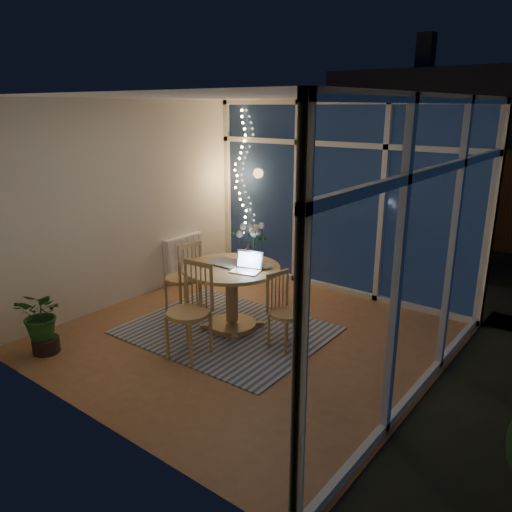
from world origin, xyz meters
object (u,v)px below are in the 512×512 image
at_px(flower_vase, 249,254).
at_px(chair_right, 287,312).
at_px(potted_plant, 43,319).
at_px(chair_left, 182,277).
at_px(laptop, 245,262).
at_px(chair_front, 188,311).
at_px(dining_table, 232,298).

bearing_deg(flower_vase, chair_right, -20.07).
height_order(flower_vase, potted_plant, flower_vase).
xyz_separation_m(chair_left, chair_right, (1.58, -0.00, -0.06)).
relative_size(laptop, flower_vase, 1.50).
relative_size(chair_left, chair_front, 0.95).
height_order(chair_left, potted_plant, chair_left).
height_order(chair_left, chair_right, chair_left).
distance_m(chair_left, laptop, 1.11).
xyz_separation_m(laptop, potted_plant, (-1.42, -1.62, -0.50)).
xyz_separation_m(chair_right, potted_plant, (-1.96, -1.64, -0.04)).
bearing_deg(chair_left, laptop, 95.43).
relative_size(chair_left, laptop, 3.06).
distance_m(flower_vase, potted_plant, 2.32).
bearing_deg(potted_plant, laptop, 48.80).
bearing_deg(chair_left, potted_plant, -6.51).
bearing_deg(laptop, chair_left, 164.14).
relative_size(dining_table, flower_vase, 5.31).
height_order(chair_front, laptop, chair_front).
bearing_deg(flower_vase, potted_plant, -123.13).
height_order(dining_table, chair_right, chair_right).
xyz_separation_m(flower_vase, potted_plant, (-1.24, -1.90, -0.49)).
relative_size(chair_front, laptop, 3.21).
distance_m(chair_front, potted_plant, 1.54).
relative_size(chair_right, laptop, 2.69).
distance_m(chair_right, flower_vase, 0.88).
relative_size(chair_left, potted_plant, 1.26).
xyz_separation_m(laptop, flower_vase, (-0.18, 0.28, -0.01)).
xyz_separation_m(dining_table, laptop, (0.24, -0.05, 0.50)).
relative_size(chair_right, potted_plant, 1.11).
relative_size(chair_front, flower_vase, 4.80).
distance_m(chair_left, chair_right, 1.58).
height_order(dining_table, chair_front, chair_front).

